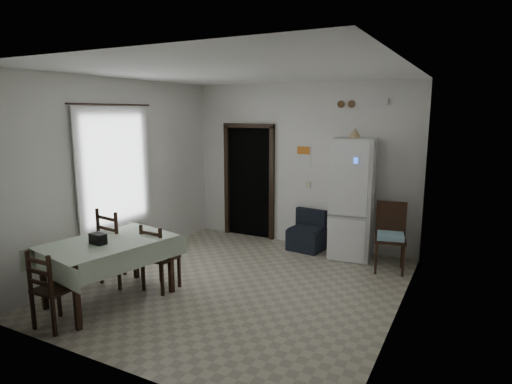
{
  "coord_description": "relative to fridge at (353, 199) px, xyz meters",
  "views": [
    {
      "loc": [
        2.82,
        -4.89,
        2.39
      ],
      "look_at": [
        0.0,
        0.5,
        1.25
      ],
      "focal_mm": 30.0,
      "sensor_mm": 36.0,
      "label": 1
    }
  ],
  "objects": [
    {
      "name": "calendar_image",
      "position": [
        -1.0,
        0.3,
        0.73
      ],
      "size": [
        0.24,
        0.01,
        0.14
      ],
      "primitive_type": "cube",
      "color": "orange",
      "rests_on": "ground"
    },
    {
      "name": "emergency_light",
      "position": [
        0.3,
        0.28,
        1.56
      ],
      "size": [
        0.25,
        0.07,
        0.09
      ],
      "primitive_type": "cube",
      "color": "white",
      "rests_on": "ground"
    },
    {
      "name": "wall_right",
      "position": [
        1.05,
        -1.93,
        0.46
      ],
      "size": [
        0.02,
        4.5,
        2.9
      ],
      "primitive_type": null,
      "color": "white",
      "rests_on": "ground"
    },
    {
      "name": "navy_seat",
      "position": [
        -0.79,
        0.0,
        -0.64
      ],
      "size": [
        0.63,
        0.62,
        0.69
      ],
      "primitive_type": null,
      "rotation": [
        0.0,
        0.0,
        -0.12
      ],
      "color": "black",
      "rests_on": "ground"
    },
    {
      "name": "fridge",
      "position": [
        0.0,
        0.0,
        0.0
      ],
      "size": [
        0.71,
        0.71,
        1.98
      ],
      "primitive_type": null,
      "rotation": [
        0.0,
        0.0,
        0.11
      ],
      "color": "white",
      "rests_on": "ground"
    },
    {
      "name": "dining_chair_far_left",
      "position": [
        -2.6,
        -2.59,
        -0.45
      ],
      "size": [
        0.52,
        0.52,
        1.09
      ],
      "primitive_type": null,
      "rotation": [
        0.0,
        0.0,
        3.02
      ],
      "color": "black",
      "rests_on": "ground"
    },
    {
      "name": "vent_left",
      "position": [
        -0.35,
        0.3,
        1.53
      ],
      "size": [
        0.12,
        0.03,
        0.12
      ],
      "primitive_type": "cylinder",
      "rotation": [
        1.57,
        0.0,
        0.0
      ],
      "color": "#503720",
      "rests_on": "ground"
    },
    {
      "name": "doorway",
      "position": [
        -2.1,
        0.52,
        0.07
      ],
      "size": [
        1.06,
        0.52,
        2.22
      ],
      "color": "black",
      "rests_on": "ground"
    },
    {
      "name": "calendar",
      "position": [
        -1.0,
        0.31,
        0.63
      ],
      "size": [
        0.28,
        0.02,
        0.4
      ],
      "primitive_type": "cube",
      "color": "white",
      "rests_on": "ground"
    },
    {
      "name": "ceiling",
      "position": [
        -1.05,
        -1.93,
        1.91
      ],
      "size": [
        4.2,
        4.5,
        0.02
      ],
      "primitive_type": null,
      "color": "white",
      "rests_on": "ground"
    },
    {
      "name": "curtain",
      "position": [
        -3.09,
        -2.13,
        0.56
      ],
      "size": [
        0.02,
        1.45,
        1.85
      ],
      "primitive_type": "cube",
      "color": "silver",
      "rests_on": "ground"
    },
    {
      "name": "dining_chair_near_head",
      "position": [
        -2.31,
        -3.89,
        -0.53
      ],
      "size": [
        0.4,
        0.4,
        0.92
      ],
      "primitive_type": null,
      "rotation": [
        0.0,
        0.0,
        3.16
      ],
      "color": "black",
      "rests_on": "ground"
    },
    {
      "name": "light_switch",
      "position": [
        -0.9,
        0.31,
        0.11
      ],
      "size": [
        0.08,
        0.02,
        0.12
      ],
      "primitive_type": "cube",
      "color": "beige",
      "rests_on": "ground"
    },
    {
      "name": "ground",
      "position": [
        -1.05,
        -1.93,
        -0.99
      ],
      "size": [
        4.5,
        4.5,
        0.0
      ],
      "primitive_type": "plane",
      "color": "#A59E87",
      "rests_on": "ground"
    },
    {
      "name": "black_bag",
      "position": [
        -2.29,
        -3.25,
        -0.13
      ],
      "size": [
        0.22,
        0.14,
        0.13
      ],
      "primitive_type": "cube",
      "rotation": [
        0.0,
        0.0,
        -0.1
      ],
      "color": "black",
      "rests_on": "dining_table"
    },
    {
      "name": "wall_back",
      "position": [
        -1.05,
        0.32,
        0.46
      ],
      "size": [
        4.2,
        0.02,
        2.9
      ],
      "primitive_type": null,
      "color": "white",
      "rests_on": "ground"
    },
    {
      "name": "window_recess",
      "position": [
        -3.2,
        -2.13,
        0.56
      ],
      "size": [
        0.1,
        1.2,
        1.6
      ],
      "primitive_type": "cube",
      "color": "silver",
      "rests_on": "ground"
    },
    {
      "name": "wall_front",
      "position": [
        -1.05,
        -4.18,
        0.46
      ],
      "size": [
        4.2,
        0.02,
        2.9
      ],
      "primitive_type": null,
      "color": "white",
      "rests_on": "ground"
    },
    {
      "name": "dining_table",
      "position": [
        -2.28,
        -3.11,
        -0.59
      ],
      "size": [
        1.3,
        1.7,
        0.79
      ],
      "primitive_type": null,
      "rotation": [
        0.0,
        0.0,
        -0.21
      ],
      "color": "#B4C6AA",
      "rests_on": "ground"
    },
    {
      "name": "corner_chair",
      "position": [
        0.69,
        -0.38,
        -0.47
      ],
      "size": [
        0.53,
        0.53,
        1.04
      ],
      "primitive_type": null,
      "rotation": [
        0.0,
        0.0,
        0.2
      ],
      "color": "black",
      "rests_on": "ground"
    },
    {
      "name": "tan_cone",
      "position": [
        -0.03,
        0.04,
        1.07
      ],
      "size": [
        0.21,
        0.21,
        0.16
      ],
      "primitive_type": "cone",
      "rotation": [
        0.0,
        0.0,
        0.06
      ],
      "color": "tan",
      "rests_on": "fridge"
    },
    {
      "name": "dining_chair_far_right",
      "position": [
        -1.94,
        -2.52,
        -0.53
      ],
      "size": [
        0.41,
        0.41,
        0.92
      ],
      "primitive_type": null,
      "rotation": [
        0.0,
        0.0,
        3.09
      ],
      "color": "black",
      "rests_on": "ground"
    },
    {
      "name": "wall_left",
      "position": [
        -3.15,
        -1.93,
        0.46
      ],
      "size": [
        0.02,
        4.5,
        2.9
      ],
      "primitive_type": null,
      "color": "white",
      "rests_on": "ground"
    },
    {
      "name": "vent_right",
      "position": [
        -0.17,
        0.3,
        1.53
      ],
      "size": [
        0.12,
        0.03,
        0.12
      ],
      "primitive_type": "cylinder",
      "rotation": [
        1.57,
        0.0,
        0.0
      ],
      "color": "#503720",
      "rests_on": "ground"
    },
    {
      "name": "curtain_rod",
      "position": [
        -3.08,
        -2.13,
        1.51
      ],
      "size": [
        0.02,
        1.6,
        0.02
      ],
      "primitive_type": "cylinder",
      "rotation": [
        1.57,
        0.0,
        0.0
      ],
      "color": "black",
      "rests_on": "ground"
    }
  ]
}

